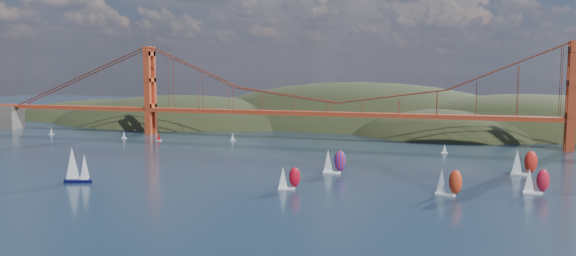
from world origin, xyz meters
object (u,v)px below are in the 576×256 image
at_px(racer_2, 536,181).
at_px(racer_1, 448,182).
at_px(sloop_navy, 76,165).
at_px(racer_3, 524,162).
at_px(racer_rwb, 334,161).
at_px(racer_0, 288,178).

bearing_deg(racer_2, racer_1, -160.53).
bearing_deg(sloop_navy, racer_1, -8.79).
xyz_separation_m(sloop_navy, racer_1, (129.17, 18.28, -1.64)).
bearing_deg(racer_3, racer_rwb, -163.32).
bearing_deg(racer_0, racer_1, -8.72).
bearing_deg(racer_0, racer_rwb, 60.77).
xyz_separation_m(racer_3, racer_rwb, (-70.76, -19.12, -0.21)).
bearing_deg(racer_2, racer_0, -171.30).
bearing_deg(racer_1, racer_2, 38.09).
height_order(sloop_navy, racer_rwb, sloop_navy).
bearing_deg(racer_2, sloop_navy, -173.11).
relative_size(sloop_navy, racer_1, 1.44).
bearing_deg(racer_3, sloop_navy, -156.00).
distance_m(racer_0, racer_1, 52.64).
height_order(racer_1, racer_rwb, racer_rwb).
distance_m(racer_2, racer_rwb, 73.05).
distance_m(racer_2, racer_3, 34.22).
relative_size(racer_1, racer_rwb, 0.94).
bearing_deg(racer_0, racer_2, -2.64).
relative_size(racer_2, racer_3, 0.86).
relative_size(racer_0, racer_rwb, 0.83).
bearing_deg(racer_0, sloop_navy, 173.65).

